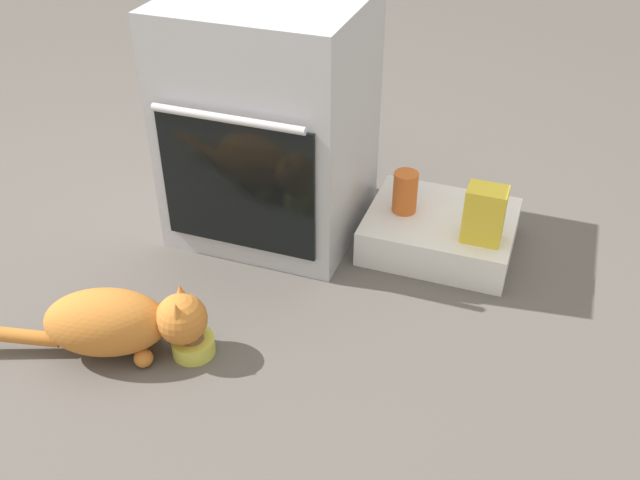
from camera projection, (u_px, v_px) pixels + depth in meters
name	position (u px, v px, depth m)	size (l,w,h in m)	color
ground	(218.00, 301.00, 2.15)	(8.00, 8.00, 0.00)	#56514C
oven	(270.00, 120.00, 2.29)	(0.59, 0.58, 0.78)	#B7BABF
pantry_cabinet	(440.00, 231.00, 2.35)	(0.47, 0.40, 0.12)	white
food_bowl	(193.00, 344.00, 1.96)	(0.12, 0.12, 0.08)	#D1D14C
cat	(119.00, 322.00, 1.91)	(0.67, 0.30, 0.21)	#C6752D
sauce_jar	(405.00, 192.00, 2.30)	(0.08, 0.08, 0.14)	#D16023
snack_bag	(484.00, 214.00, 2.16)	(0.12, 0.09, 0.18)	yellow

